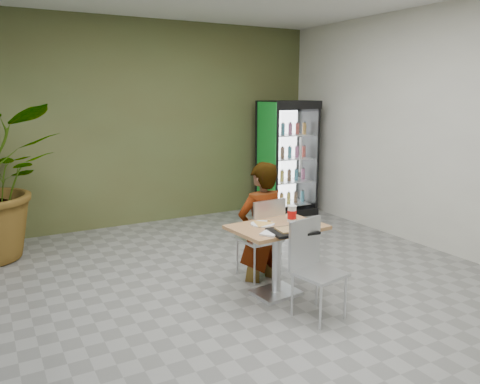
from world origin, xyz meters
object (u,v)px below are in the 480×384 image
object	(u,v)px
soda_cup	(292,214)
dining_table	(277,246)
chair_far	(264,232)
beverage_fridge	(288,158)
seated_woman	(261,234)
cafeteria_tray	(292,231)
chair_near	(312,260)

from	to	relation	value
soda_cup	dining_table	bearing A→B (deg)	-165.68
dining_table	chair_far	world-z (taller)	chair_far
dining_table	beverage_fridge	distance (m)	3.49
dining_table	chair_far	xyz separation A→B (m)	(0.11, 0.42, 0.01)
seated_woman	cafeteria_tray	distance (m)	0.79
dining_table	beverage_fridge	size ratio (longest dim) A/B	0.50
chair_near	beverage_fridge	world-z (taller)	beverage_fridge
seated_woman	soda_cup	distance (m)	0.53
dining_table	seated_woman	distance (m)	0.48
cafeteria_tray	beverage_fridge	bearing A→B (deg)	56.02
dining_table	chair_far	distance (m)	0.44
cafeteria_tray	chair_near	bearing A→B (deg)	-78.96
dining_table	soda_cup	distance (m)	0.38
dining_table	seated_woman	size ratio (longest dim) A/B	0.59
soda_cup	cafeteria_tray	size ratio (longest dim) A/B	0.39
beverage_fridge	seated_woman	bearing A→B (deg)	-125.42
soda_cup	cafeteria_tray	world-z (taller)	soda_cup
dining_table	seated_woman	world-z (taller)	seated_woman
beverage_fridge	soda_cup	bearing A→B (deg)	-119.16
chair_far	chair_near	bearing A→B (deg)	82.85
chair_far	beverage_fridge	bearing A→B (deg)	-132.98
cafeteria_tray	beverage_fridge	distance (m)	3.70
dining_table	chair_near	distance (m)	0.53
dining_table	cafeteria_tray	size ratio (longest dim) A/B	2.20
soda_cup	beverage_fridge	bearing A→B (deg)	56.05
dining_table	cafeteria_tray	world-z (taller)	cafeteria_tray
chair_far	chair_near	size ratio (longest dim) A/B	1.02
dining_table	chair_near	xyz separation A→B (m)	(0.05, -0.53, 0.00)
cafeteria_tray	dining_table	bearing A→B (deg)	89.42
chair_near	soda_cup	size ratio (longest dim) A/B	5.36
soda_cup	cafeteria_tray	bearing A→B (deg)	-124.21
chair_far	seated_woman	size ratio (longest dim) A/B	0.57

